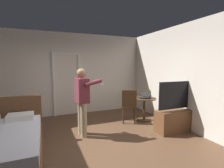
{
  "coord_description": "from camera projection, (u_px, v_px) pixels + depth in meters",
  "views": [
    {
      "loc": [
        -0.9,
        -3.24,
        1.69
      ],
      "look_at": [
        0.67,
        0.57,
        1.24
      ],
      "focal_mm": 26.86,
      "sensor_mm": 36.0,
      "label": 1
    }
  ],
  "objects": [
    {
      "name": "wall_back",
      "position": [
        71.0,
        74.0,
        5.81
      ],
      "size": [
        5.36,
        0.12,
        2.79
      ],
      "primitive_type": "cube",
      "color": "silver",
      "rests_on": "ground_plane"
    },
    {
      "name": "wall_right",
      "position": [
        190.0,
        77.0,
        4.34
      ],
      "size": [
        0.12,
        5.47,
        2.79
      ],
      "primitive_type": "cube",
      "color": "silver",
      "rests_on": "ground_plane"
    },
    {
      "name": "doorway_frame",
      "position": [
        67.0,
        79.0,
        5.69
      ],
      "size": [
        0.93,
        0.08,
        2.13
      ],
      "color": "white",
      "rests_on": "ground_plane"
    },
    {
      "name": "tv_flatscreen",
      "position": [
        177.0,
        117.0,
        4.32
      ],
      "size": [
        1.18,
        0.4,
        1.3
      ],
      "color": "brown",
      "rests_on": "ground_plane"
    },
    {
      "name": "ground_plane",
      "position": [
        93.0,
        147.0,
        3.5
      ],
      "size": [
        5.75,
        5.75,
        0.0
      ],
      "primitive_type": "plane",
      "color": "brown"
    },
    {
      "name": "person_blue_shirt",
      "position": [
        82.0,
        98.0,
        4.0
      ],
      "size": [
        0.64,
        0.56,
        1.63
      ],
      "color": "tan",
      "rests_on": "ground_plane"
    },
    {
      "name": "laptop",
      "position": [
        144.0,
        97.0,
        5.1
      ],
      "size": [
        0.34,
        0.34,
        0.17
      ],
      "color": "black",
      "rests_on": "side_table"
    },
    {
      "name": "wooden_chair",
      "position": [
        129.0,
        105.0,
        4.94
      ],
      "size": [
        0.56,
        0.56,
        0.99
      ],
      "color": "#4C331E",
      "rests_on": "ground_plane"
    },
    {
      "name": "suitcase_dark",
      "position": [
        29.0,
        123.0,
        4.53
      ],
      "size": [
        0.57,
        0.44,
        0.3
      ],
      "primitive_type": "cube",
      "rotation": [
        0.0,
        0.0,
        0.2
      ],
      "color": "#1E2D38",
      "rests_on": "ground_plane"
    },
    {
      "name": "bottle_on_table",
      "position": [
        150.0,
        95.0,
        5.12
      ],
      "size": [
        0.06,
        0.06,
        0.25
      ],
      "color": "#3D4914",
      "rests_on": "side_table"
    },
    {
      "name": "side_table",
      "position": [
        144.0,
        105.0,
        5.18
      ],
      "size": [
        0.71,
        0.71,
        0.7
      ],
      "color": "#4C331E",
      "rests_on": "ground_plane"
    }
  ]
}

